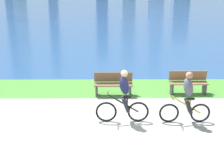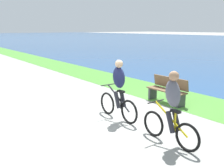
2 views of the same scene
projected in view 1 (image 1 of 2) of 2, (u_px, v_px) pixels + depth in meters
name	position (u px, v px, depth m)	size (l,w,h in m)	color
ground_plane	(117.00, 120.00, 9.91)	(300.00, 300.00, 0.00)	gray
grass_strip_bayside	(115.00, 88.00, 12.88)	(120.00, 2.33, 0.01)	#478433
bay_water_surface	(111.00, 6.00, 52.44)	(300.00, 81.24, 0.00)	navy
cyclist_lead	(124.00, 97.00, 9.57)	(1.69, 0.52, 1.71)	black
cyclist_trailing	(187.00, 98.00, 9.53)	(1.62, 0.52, 1.67)	black
bench_near_path	(113.00, 84.00, 11.97)	(1.50, 0.47, 0.90)	brown
bench_far_along_path	(188.00, 82.00, 12.16)	(1.50, 0.47, 0.90)	brown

